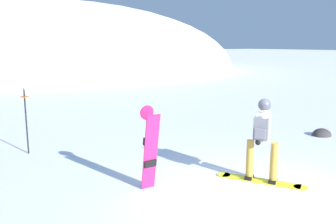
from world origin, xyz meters
name	(u,v)px	position (x,y,z in m)	size (l,w,h in m)	color
ground_plane	(262,198)	(0.00, 0.00, 0.00)	(300.00, 300.00, 0.00)	white
ridge_peak_main	(51,69)	(5.79, 37.68, 0.00)	(42.70, 38.43, 14.90)	white
snowboarder_main	(262,138)	(0.56, 0.57, 0.92)	(1.11, 1.60, 1.71)	yellow
spare_snowboard	(150,148)	(-1.52, 1.43, 0.83)	(0.28, 0.31, 1.64)	#D11E5B
piste_marker_near	(26,115)	(-3.03, 5.13, 0.99)	(0.20, 0.20, 1.73)	black
rock_dark	(322,135)	(4.98, 2.26, 0.00)	(0.63, 0.54, 0.44)	#383333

